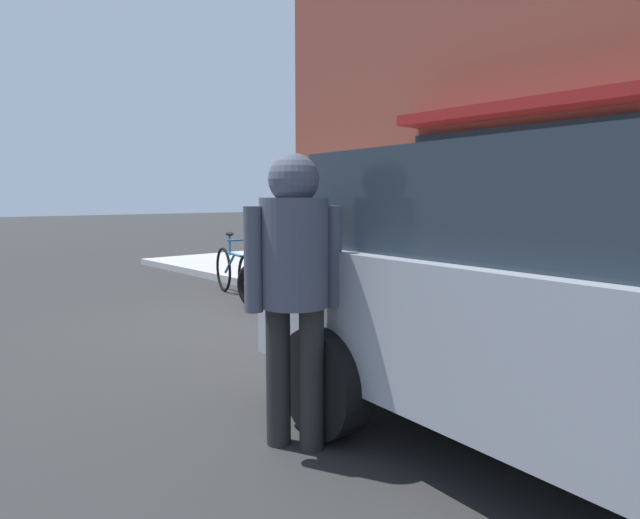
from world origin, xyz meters
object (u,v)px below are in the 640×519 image
at_px(touring_motorcycle, 290,267).
at_px(sandwich_board_sign, 357,251).
at_px(pedestrian_walking, 294,267).
at_px(parked_bicycle, 234,271).

height_order(touring_motorcycle, sandwich_board_sign, touring_motorcycle).
distance_m(pedestrian_walking, sandwich_board_sign, 5.37).
bearing_deg(sandwich_board_sign, parked_bicycle, -111.46).
distance_m(parked_bicycle, pedestrian_walking, 4.81).
bearing_deg(parked_bicycle, sandwich_board_sign, 68.54).
height_order(parked_bicycle, sandwich_board_sign, sandwich_board_sign).
distance_m(touring_motorcycle, parked_bicycle, 1.54).
relative_size(pedestrian_walking, sandwich_board_sign, 1.75).
xyz_separation_m(parked_bicycle, sandwich_board_sign, (0.71, 1.79, 0.23)).
bearing_deg(touring_motorcycle, sandwich_board_sign, 112.21).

